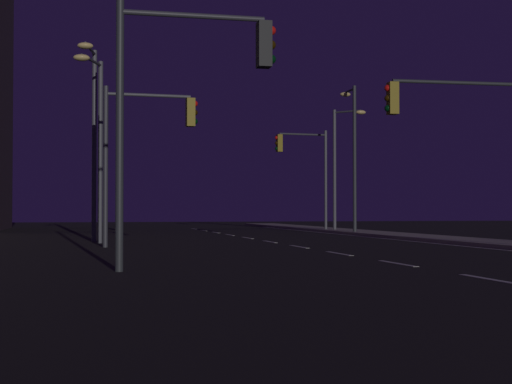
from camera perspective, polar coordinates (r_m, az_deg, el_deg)
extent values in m
plane|color=black|center=(21.74, 5.84, -4.57)|extent=(112.00, 112.00, 0.00)
cube|color=silver|center=(13.98, 17.18, -6.29)|extent=(0.14, 2.00, 0.01)
cube|color=silver|center=(17.55, 10.59, -5.31)|extent=(0.14, 2.00, 0.01)
cube|color=silver|center=(21.27, 6.27, -4.62)|extent=(0.14, 2.00, 0.01)
cube|color=silver|center=(25.08, 3.26, -4.13)|extent=(0.14, 2.00, 0.01)
cube|color=silver|center=(28.94, 1.04, -3.76)|extent=(0.14, 2.00, 0.01)
cube|color=silver|center=(32.83, -0.64, -3.47)|extent=(0.14, 2.00, 0.01)
cube|color=silver|center=(36.75, -1.97, -3.25)|extent=(0.14, 2.00, 0.01)
cube|color=silver|center=(40.68, -3.05, -3.06)|extent=(0.14, 2.00, 0.01)
cube|color=silver|center=(44.62, -3.93, -2.91)|extent=(0.14, 2.00, 0.01)
cube|color=silver|center=(48.57, -4.67, -2.78)|extent=(0.14, 2.00, 0.01)
cube|color=silver|center=(28.45, 13.03, -3.77)|extent=(0.14, 53.00, 0.01)
cylinder|color=#2D3033|center=(23.79, 15.22, 7.93)|extent=(4.36, 0.32, 0.11)
cube|color=olive|center=(22.87, 10.25, 6.95)|extent=(0.30, 0.35, 0.95)
sphere|color=red|center=(22.86, 9.88, 7.71)|extent=(0.20, 0.20, 0.20)
sphere|color=black|center=(22.82, 9.88, 6.97)|extent=(0.20, 0.20, 0.20)
sphere|color=black|center=(22.77, 9.88, 6.22)|extent=(0.20, 0.20, 0.20)
cylinder|color=#2D3033|center=(15.32, -10.22, 4.25)|extent=(0.16, 0.16, 5.43)
cylinder|color=#38383D|center=(15.87, -4.72, 13.09)|extent=(2.95, 0.14, 0.11)
cube|color=black|center=(16.01, 0.60, 11.03)|extent=(0.28, 0.34, 0.95)
sphere|color=red|center=(16.11, 1.15, 12.04)|extent=(0.20, 0.20, 0.20)
sphere|color=black|center=(16.04, 1.15, 11.00)|extent=(0.20, 0.20, 0.20)
sphere|color=black|center=(15.98, 1.16, 9.95)|extent=(0.20, 0.20, 0.20)
cylinder|color=#4C4C51|center=(42.51, 5.27, 0.92)|extent=(0.16, 0.16, 5.52)
cylinder|color=#38383D|center=(42.18, 3.53, 4.35)|extent=(2.74, 0.31, 0.11)
cube|color=olive|center=(41.67, 1.76, 3.69)|extent=(0.30, 0.36, 0.95)
sphere|color=red|center=(41.64, 1.56, 4.11)|extent=(0.20, 0.20, 0.20)
sphere|color=black|center=(41.62, 1.56, 3.70)|extent=(0.20, 0.20, 0.20)
sphere|color=black|center=(41.59, 1.56, 3.29)|extent=(0.20, 0.20, 0.20)
cylinder|color=#38383D|center=(25.19, -11.25, 1.90)|extent=(0.16, 0.16, 5.28)
cylinder|color=#4C4C51|center=(25.56, -8.07, 7.22)|extent=(2.80, 0.21, 0.11)
cube|color=olive|center=(25.70, -4.96, 5.99)|extent=(0.29, 0.35, 0.95)
sphere|color=red|center=(25.76, -4.62, 6.64)|extent=(0.20, 0.20, 0.20)
sphere|color=black|center=(25.72, -4.62, 5.98)|extent=(0.20, 0.20, 0.20)
sphere|color=black|center=(25.69, -4.62, 5.31)|extent=(0.20, 0.20, 0.20)
cylinder|color=#4C4C51|center=(42.03, 5.93, 1.69)|extent=(0.18, 0.18, 6.62)
cylinder|color=#38383D|center=(41.96, 6.90, 6.03)|extent=(1.18, 1.21, 0.10)
ellipsoid|color=#F9D172|center=(41.61, 7.89, 5.96)|extent=(0.56, 0.36, 0.24)
cylinder|color=#4C4C51|center=(29.67, -12.07, 3.42)|extent=(0.18, 0.18, 7.35)
cylinder|color=#4C4C51|center=(29.22, -12.37, 10.48)|extent=(0.46, 1.95, 0.10)
ellipsoid|color=#F9D172|center=(28.26, -12.72, 10.69)|extent=(0.56, 0.36, 0.24)
cylinder|color=#4C4C51|center=(28.43, -11.63, 2.96)|extent=(0.18, 0.18, 6.69)
cylinder|color=#38383D|center=(27.95, -12.27, 9.66)|extent=(0.78, 1.86, 0.10)
ellipsoid|color=#F9D172|center=(27.03, -12.99, 9.82)|extent=(0.56, 0.36, 0.24)
cylinder|color=#2D3033|center=(38.06, 7.43, 2.52)|extent=(0.18, 0.18, 7.28)
cylinder|color=#38383D|center=(39.03, 7.07, 7.58)|extent=(0.13, 1.25, 0.10)
ellipsoid|color=#F9D172|center=(39.59, 6.73, 7.30)|extent=(0.56, 0.36, 0.24)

